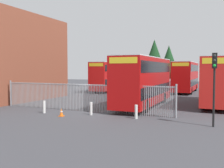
{
  "coord_description": "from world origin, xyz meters",
  "views": [
    {
      "loc": [
        9.48,
        -17.93,
        3.34
      ],
      "look_at": [
        0.0,
        4.0,
        2.0
      ],
      "focal_mm": 41.44,
      "sensor_mm": 36.0,
      "label": 1
    }
  ],
  "objects_px": {
    "bollard_center_front": "(91,109)",
    "traffic_light_kerbside": "(214,76)",
    "double_decker_bus_near_gate": "(144,80)",
    "traffic_cone_by_gate": "(61,112)",
    "double_decker_bus_behind_fence_left": "(218,79)",
    "double_decker_bus_behind_fence_right": "(112,75)",
    "bollard_near_left": "(44,107)",
    "double_decker_bus_far_back": "(186,76)",
    "bollard_near_right": "(136,112)"
  },
  "relations": [
    {
      "from": "bollard_center_front",
      "to": "traffic_light_kerbside",
      "type": "bearing_deg",
      "value": -4.56
    },
    {
      "from": "double_decker_bus_near_gate",
      "to": "traffic_cone_by_gate",
      "type": "xyz_separation_m",
      "value": [
        -4.02,
        -7.19,
        -2.13
      ]
    },
    {
      "from": "double_decker_bus_behind_fence_left",
      "to": "bollard_center_front",
      "type": "distance_m",
      "value": 12.82
    },
    {
      "from": "double_decker_bus_behind_fence_right",
      "to": "traffic_cone_by_gate",
      "type": "height_order",
      "value": "double_decker_bus_behind_fence_right"
    },
    {
      "from": "bollard_near_left",
      "to": "traffic_cone_by_gate",
      "type": "relative_size",
      "value": 1.61
    },
    {
      "from": "double_decker_bus_far_back",
      "to": "bollard_near_right",
      "type": "height_order",
      "value": "double_decker_bus_far_back"
    },
    {
      "from": "double_decker_bus_near_gate",
      "to": "bollard_center_front",
      "type": "bearing_deg",
      "value": -111.6
    },
    {
      "from": "traffic_cone_by_gate",
      "to": "double_decker_bus_behind_fence_right",
      "type": "bearing_deg",
      "value": 104.0
    },
    {
      "from": "double_decker_bus_behind_fence_left",
      "to": "traffic_cone_by_gate",
      "type": "relative_size",
      "value": 18.32
    },
    {
      "from": "bollard_near_left",
      "to": "traffic_light_kerbside",
      "type": "xyz_separation_m",
      "value": [
        12.1,
        0.02,
        2.51
      ]
    },
    {
      "from": "double_decker_bus_behind_fence_right",
      "to": "bollard_near_right",
      "type": "xyz_separation_m",
      "value": [
        10.52,
        -20.12,
        -1.95
      ]
    },
    {
      "from": "traffic_cone_by_gate",
      "to": "traffic_light_kerbside",
      "type": "bearing_deg",
      "value": 3.7
    },
    {
      "from": "bollard_near_left",
      "to": "bollard_near_right",
      "type": "relative_size",
      "value": 1.0
    },
    {
      "from": "bollard_near_right",
      "to": "bollard_center_front",
      "type": "bearing_deg",
      "value": 178.95
    },
    {
      "from": "bollard_near_left",
      "to": "bollard_near_right",
      "type": "distance_m",
      "value": 7.22
    },
    {
      "from": "double_decker_bus_near_gate",
      "to": "double_decker_bus_behind_fence_right",
      "type": "xyz_separation_m",
      "value": [
        -9.35,
        14.19,
        0.0
      ]
    },
    {
      "from": "bollard_center_front",
      "to": "bollard_near_right",
      "type": "height_order",
      "value": "same"
    },
    {
      "from": "double_decker_bus_near_gate",
      "to": "traffic_cone_by_gate",
      "type": "bearing_deg",
      "value": -119.19
    },
    {
      "from": "double_decker_bus_far_back",
      "to": "bollard_near_left",
      "type": "distance_m",
      "value": 24.42
    },
    {
      "from": "double_decker_bus_near_gate",
      "to": "double_decker_bus_behind_fence_right",
      "type": "relative_size",
      "value": 1.0
    },
    {
      "from": "double_decker_bus_far_back",
      "to": "traffic_light_kerbside",
      "type": "bearing_deg",
      "value": -78.78
    },
    {
      "from": "double_decker_bus_near_gate",
      "to": "double_decker_bus_behind_fence_left",
      "type": "bearing_deg",
      "value": 30.38
    },
    {
      "from": "double_decker_bus_behind_fence_right",
      "to": "bollard_near_left",
      "type": "xyz_separation_m",
      "value": [
        3.32,
        -20.75,
        -1.95
      ]
    },
    {
      "from": "double_decker_bus_near_gate",
      "to": "bollard_near_right",
      "type": "height_order",
      "value": "double_decker_bus_near_gate"
    },
    {
      "from": "double_decker_bus_behind_fence_left",
      "to": "bollard_near_right",
      "type": "relative_size",
      "value": 11.38
    },
    {
      "from": "double_decker_bus_far_back",
      "to": "bollard_center_front",
      "type": "xyz_separation_m",
      "value": [
        -3.82,
        -22.46,
        -1.95
      ]
    },
    {
      "from": "traffic_cone_by_gate",
      "to": "double_decker_bus_far_back",
      "type": "bearing_deg",
      "value": 76.95
    },
    {
      "from": "double_decker_bus_behind_fence_left",
      "to": "bollard_near_left",
      "type": "relative_size",
      "value": 11.38
    },
    {
      "from": "double_decker_bus_behind_fence_right",
      "to": "traffic_light_kerbside",
      "type": "relative_size",
      "value": 2.51
    },
    {
      "from": "bollard_near_left",
      "to": "bollard_center_front",
      "type": "bearing_deg",
      "value": 10.56
    },
    {
      "from": "double_decker_bus_far_back",
      "to": "bollard_near_right",
      "type": "distance_m",
      "value": 22.61
    },
    {
      "from": "double_decker_bus_far_back",
      "to": "bollard_center_front",
      "type": "relative_size",
      "value": 11.38
    },
    {
      "from": "traffic_cone_by_gate",
      "to": "traffic_light_kerbside",
      "type": "xyz_separation_m",
      "value": [
        10.1,
        0.65,
        2.7
      ]
    },
    {
      "from": "bollard_near_right",
      "to": "double_decker_bus_behind_fence_left",
      "type": "bearing_deg",
      "value": 62.54
    },
    {
      "from": "traffic_light_kerbside",
      "to": "bollard_center_front",
      "type": "bearing_deg",
      "value": 175.44
    },
    {
      "from": "double_decker_bus_behind_fence_right",
      "to": "traffic_cone_by_gate",
      "type": "xyz_separation_m",
      "value": [
        5.33,
        -21.38,
        -2.13
      ]
    },
    {
      "from": "double_decker_bus_far_back",
      "to": "double_decker_bus_behind_fence_right",
      "type": "bearing_deg",
      "value": -167.51
    },
    {
      "from": "double_decker_bus_far_back",
      "to": "traffic_light_kerbside",
      "type": "xyz_separation_m",
      "value": [
        4.59,
        -23.13,
        0.56
      ]
    },
    {
      "from": "double_decker_bus_behind_fence_left",
      "to": "bollard_near_right",
      "type": "distance_m",
      "value": 10.9
    },
    {
      "from": "bollard_center_front",
      "to": "bollard_near_right",
      "type": "xyz_separation_m",
      "value": [
        3.49,
        -0.06,
        0.0
      ]
    },
    {
      "from": "traffic_light_kerbside",
      "to": "bollard_near_left",
      "type": "bearing_deg",
      "value": -179.91
    },
    {
      "from": "traffic_cone_by_gate",
      "to": "double_decker_bus_behind_fence_left",
      "type": "bearing_deg",
      "value": 46.77
    },
    {
      "from": "double_decker_bus_behind_fence_left",
      "to": "double_decker_bus_far_back",
      "type": "relative_size",
      "value": 1.0
    },
    {
      "from": "bollard_near_left",
      "to": "bollard_center_front",
      "type": "xyz_separation_m",
      "value": [
        3.7,
        0.69,
        0.0
      ]
    },
    {
      "from": "bollard_near_right",
      "to": "double_decker_bus_behind_fence_right",
      "type": "bearing_deg",
      "value": 117.6
    },
    {
      "from": "bollard_near_left",
      "to": "traffic_light_kerbside",
      "type": "height_order",
      "value": "traffic_light_kerbside"
    },
    {
      "from": "double_decker_bus_near_gate",
      "to": "traffic_light_kerbside",
      "type": "height_order",
      "value": "double_decker_bus_near_gate"
    },
    {
      "from": "double_decker_bus_behind_fence_right",
      "to": "bollard_center_front",
      "type": "xyz_separation_m",
      "value": [
        7.02,
        -20.06,
        -1.95
      ]
    },
    {
      "from": "traffic_cone_by_gate",
      "to": "bollard_near_left",
      "type": "bearing_deg",
      "value": 162.45
    },
    {
      "from": "bollard_center_front",
      "to": "double_decker_bus_behind_fence_right",
      "type": "bearing_deg",
      "value": 109.3
    }
  ]
}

